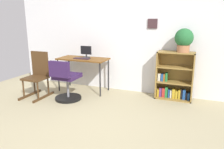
# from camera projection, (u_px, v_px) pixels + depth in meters

# --- Properties ---
(ground_plane) EXTENTS (6.24, 6.24, 0.00)m
(ground_plane) POSITION_uv_depth(u_px,v_px,m) (74.00, 132.00, 3.11)
(ground_plane) COLOR tan
(wall_back) EXTENTS (5.20, 0.12, 2.46)m
(wall_back) POSITION_uv_depth(u_px,v_px,m) (123.00, 35.00, 4.75)
(wall_back) COLOR silver
(wall_back) RESTS_ON ground_plane
(desk) EXTENTS (1.09, 0.52, 0.74)m
(desk) POSITION_uv_depth(u_px,v_px,m) (83.00, 61.00, 4.78)
(desk) COLOR brown
(desk) RESTS_ON ground_plane
(monitor) EXTENTS (0.25, 0.18, 0.26)m
(monitor) POSITION_uv_depth(u_px,v_px,m) (86.00, 52.00, 4.79)
(monitor) COLOR #262628
(monitor) RESTS_ON desk
(keyboard) EXTENTS (0.36, 0.12, 0.02)m
(keyboard) POSITION_uv_depth(u_px,v_px,m) (82.00, 58.00, 4.67)
(keyboard) COLOR #30202B
(keyboard) RESTS_ON desk
(office_chair) EXTENTS (0.52, 0.55, 0.82)m
(office_chair) POSITION_uv_depth(u_px,v_px,m) (66.00, 83.00, 4.26)
(office_chair) COLOR black
(office_chair) RESTS_ON ground_plane
(rocking_chair) EXTENTS (0.42, 0.64, 0.92)m
(rocking_chair) POSITION_uv_depth(u_px,v_px,m) (38.00, 74.00, 4.49)
(rocking_chair) COLOR #452D17
(rocking_chair) RESTS_ON ground_plane
(bookshelf_low) EXTENTS (0.71, 0.30, 0.96)m
(bookshelf_low) POSITION_uv_depth(u_px,v_px,m) (174.00, 78.00, 4.36)
(bookshelf_low) COLOR olive
(bookshelf_low) RESTS_ON ground_plane
(potted_plant_on_shelf) EXTENTS (0.34, 0.34, 0.45)m
(potted_plant_on_shelf) POSITION_uv_depth(u_px,v_px,m) (184.00, 39.00, 4.07)
(potted_plant_on_shelf) COLOR #9E6642
(potted_plant_on_shelf) RESTS_ON bookshelf_low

